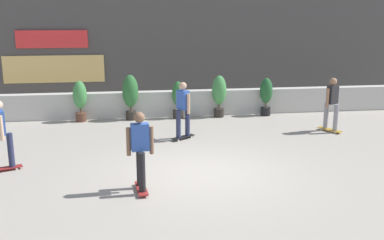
{
  "coord_description": "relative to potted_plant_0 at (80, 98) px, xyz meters",
  "views": [
    {
      "loc": [
        -1.6,
        -9.72,
        3.63
      ],
      "look_at": [
        0.0,
        1.5,
        0.9
      ],
      "focal_mm": 41.78,
      "sensor_mm": 36.0,
      "label": 1
    }
  ],
  "objects": [
    {
      "name": "ground_plane",
      "position": [
        3.27,
        -5.55,
        -0.8
      ],
      "size": [
        48.0,
        48.0,
        0.0
      ],
      "primitive_type": "plane",
      "color": "#A8A093"
    },
    {
      "name": "planter_wall",
      "position": [
        3.27,
        0.45,
        -0.35
      ],
      "size": [
        18.0,
        0.4,
        0.9
      ],
      "primitive_type": "cube",
      "color": "beige",
      "rests_on": "ground"
    },
    {
      "name": "building_backdrop",
      "position": [
        3.26,
        4.45,
        2.45
      ],
      "size": [
        20.0,
        2.08,
        6.5
      ],
      "color": "#4C4947",
      "rests_on": "ground"
    },
    {
      "name": "potted_plant_0",
      "position": [
        0.0,
        0.0,
        0.0
      ],
      "size": [
        0.46,
        0.46,
        1.4
      ],
      "color": "brown",
      "rests_on": "ground"
    },
    {
      "name": "potted_plant_1",
      "position": [
        1.7,
        0.0,
        0.12
      ],
      "size": [
        0.55,
        0.55,
        1.57
      ],
      "color": "#2D2823",
      "rests_on": "ground"
    },
    {
      "name": "potted_plant_2",
      "position": [
        3.35,
        0.0,
        -0.07
      ],
      "size": [
        0.42,
        0.42,
        1.3
      ],
      "color": "#2D2823",
      "rests_on": "ground"
    },
    {
      "name": "potted_plant_3",
      "position": [
        4.81,
        0.0,
        0.06
      ],
      "size": [
        0.51,
        0.51,
        1.49
      ],
      "color": "#2D2823",
      "rests_on": "ground"
    },
    {
      "name": "potted_plant_4",
      "position": [
        6.53,
        0.0,
        -0.02
      ],
      "size": [
        0.45,
        0.45,
        1.37
      ],
      "color": "black",
      "rests_on": "ground"
    },
    {
      "name": "skater_by_wall_left",
      "position": [
        -1.31,
        -4.8,
        0.14
      ],
      "size": [
        0.82,
        0.53,
        1.7
      ],
      "color": "maroon",
      "rests_on": "ground"
    },
    {
      "name": "skater_by_wall_right",
      "position": [
        7.85,
        -2.5,
        0.14
      ],
      "size": [
        0.56,
        0.8,
        1.7
      ],
      "color": "#BF8C26",
      "rests_on": "ground"
    },
    {
      "name": "skater_mid_plaza",
      "position": [
        1.85,
        -6.5,
        0.14
      ],
      "size": [
        0.56,
        0.82,
        1.7
      ],
      "color": "maroon",
      "rests_on": "ground"
    },
    {
      "name": "skater_foreground",
      "position": [
        3.19,
        -2.7,
        0.14
      ],
      "size": [
        0.77,
        0.63,
        1.7
      ],
      "color": "black",
      "rests_on": "ground"
    }
  ]
}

